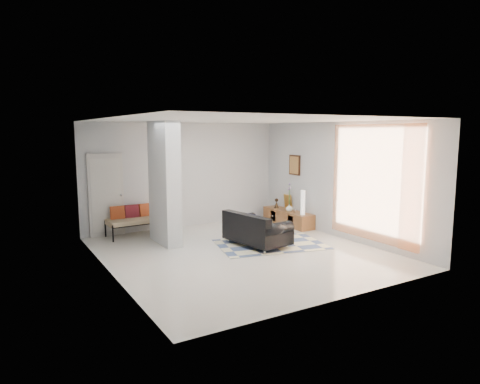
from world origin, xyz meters
TOP-DOWN VIEW (x-y plane):
  - floor at (0.00, 0.00)m, footprint 6.00×6.00m
  - ceiling at (0.00, 0.00)m, footprint 6.00×6.00m
  - wall_back at (0.00, 3.00)m, footprint 6.00×0.00m
  - wall_front at (0.00, -3.00)m, footprint 6.00×0.00m
  - wall_left at (-2.75, 0.00)m, footprint 0.00×6.00m
  - wall_right at (2.75, 0.00)m, footprint 0.00×6.00m
  - partition_column at (-1.10, 1.60)m, footprint 0.35×1.20m
  - hallway_door at (-2.10, 2.96)m, footprint 0.85×0.06m
  - curtain at (2.67, -1.15)m, footprint 0.00×2.55m
  - wall_art at (2.72, 1.70)m, footprint 0.04×0.45m
  - media_console at (2.52, 1.70)m, footprint 0.45×1.80m
  - loveseat at (0.54, 0.30)m, footprint 1.10×1.62m
  - daybed at (-1.43, 2.63)m, footprint 1.58×0.72m
  - area_rug at (0.90, 0.20)m, footprint 2.69×2.09m
  - cylinder_lamp at (2.50, 1.04)m, footprint 0.12×0.12m
  - bronze_figurine at (2.47, 2.18)m, footprint 0.16×0.16m
  - vase at (2.47, 1.59)m, footprint 0.20×0.20m

SIDE VIEW (x-z plane):
  - floor at x=0.00m, z-range 0.00..0.00m
  - area_rug at x=0.90m, z-range 0.00..0.01m
  - media_console at x=2.52m, z-range -0.20..0.60m
  - loveseat at x=0.54m, z-range -0.02..0.74m
  - daybed at x=-1.43m, z-range 0.04..0.81m
  - vase at x=2.47m, z-range 0.40..0.59m
  - bronze_figurine at x=2.47m, z-range 0.40..0.67m
  - cylinder_lamp at x=2.50m, z-range 0.40..1.04m
  - hallway_door at x=-2.10m, z-range 0.00..2.04m
  - partition_column at x=-1.10m, z-range 0.00..2.80m
  - wall_back at x=0.00m, z-range -1.60..4.40m
  - wall_front at x=0.00m, z-range -1.60..4.40m
  - wall_left at x=-2.75m, z-range -1.60..4.40m
  - wall_right at x=2.75m, z-range -1.60..4.40m
  - curtain at x=2.67m, z-range 0.17..2.72m
  - wall_art at x=2.72m, z-range 1.38..1.92m
  - ceiling at x=0.00m, z-range 2.80..2.80m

